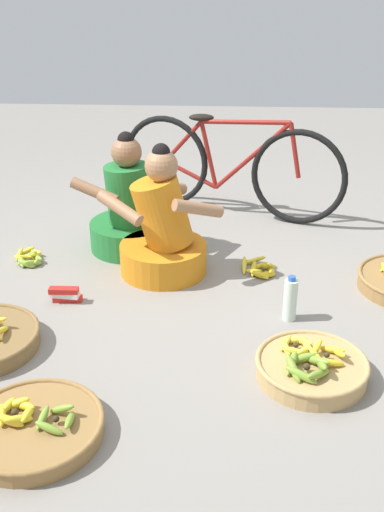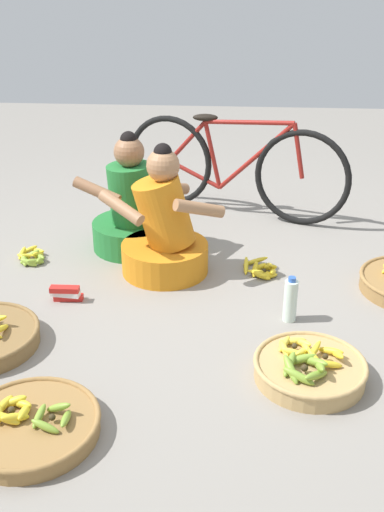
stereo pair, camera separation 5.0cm
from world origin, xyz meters
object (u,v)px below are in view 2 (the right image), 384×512
(vendor_woman_front, at_px, (164,233))
(banana_basket_near_bicycle, at_px, (309,368))
(water_bottle, at_px, (290,300))
(loose_bananas_front_right, at_px, (262,269))
(vendor_woman_behind, at_px, (132,212))
(banana_basket_back_left, at_px, (30,425))
(bicycle_leaning, at_px, (233,167))
(loose_bananas_front_center, at_px, (32,257))
(packet_carton_stack, at_px, (66,293))

(vendor_woman_front, relative_size, banana_basket_near_bicycle, 1.56)
(vendor_woman_front, height_order, water_bottle, vendor_woman_front)
(loose_bananas_front_right, xyz_separation_m, water_bottle, (0.13, -0.52, 0.09))
(vendor_woman_behind, distance_m, banana_basket_back_left, 1.79)
(vendor_woman_behind, bearing_deg, bicycle_leaning, 45.82)
(vendor_woman_front, xyz_separation_m, water_bottle, (0.71, -0.50, -0.14))
(loose_bananas_front_center, distance_m, water_bottle, 1.68)
(bicycle_leaning, relative_size, loose_bananas_front_right, 6.41)
(banana_basket_back_left, relative_size, loose_bananas_front_center, 2.12)
(loose_bananas_front_center, bearing_deg, bicycle_leaning, 35.97)
(banana_basket_near_bicycle, xyz_separation_m, packet_carton_stack, (-1.27, 0.61, -0.01))
(vendor_woman_behind, xyz_separation_m, loose_bananas_front_center, (-0.61, -0.25, -0.22))
(vendor_woman_behind, relative_size, banana_basket_back_left, 1.38)
(loose_bananas_front_right, bearing_deg, banana_basket_back_left, -123.13)
(banana_basket_near_bicycle, bearing_deg, loose_bananas_front_center, 146.26)
(vendor_woman_front, height_order, loose_bananas_front_right, vendor_woman_front)
(vendor_woman_front, relative_size, packet_carton_stack, 4.50)
(bicycle_leaning, xyz_separation_m, banana_basket_back_left, (-0.75, -2.43, -0.31))
(bicycle_leaning, relative_size, water_bottle, 6.43)
(vendor_woman_front, height_order, bicycle_leaning, vendor_woman_front)
(packet_carton_stack, bearing_deg, water_bottle, -5.20)
(vendor_woman_front, xyz_separation_m, loose_bananas_front_center, (-0.85, 0.08, -0.23))
(bicycle_leaning, relative_size, loose_bananas_front_center, 6.15)
(vendor_woman_front, bearing_deg, water_bottle, -35.27)
(vendor_woman_front, bearing_deg, banana_basket_back_left, -104.37)
(vendor_woman_behind, relative_size, water_bottle, 3.06)
(vendor_woman_behind, bearing_deg, water_bottle, -40.97)
(vendor_woman_front, distance_m, vendor_woman_behind, 0.41)
(loose_bananas_front_right, height_order, packet_carton_stack, packet_carton_stack)
(loose_bananas_front_center, xyz_separation_m, packet_carton_stack, (0.35, -0.48, 0.02))
(water_bottle, relative_size, packet_carton_stack, 1.43)
(bicycle_leaning, xyz_separation_m, packet_carton_stack, (-0.89, -1.37, -0.31))
(vendor_woman_front, distance_m, water_bottle, 0.88)
(water_bottle, height_order, packet_carton_stack, water_bottle)
(vendor_woman_front, relative_size, vendor_woman_behind, 1.03)
(banana_basket_back_left, bearing_deg, vendor_woman_behind, 86.07)
(vendor_woman_behind, height_order, packet_carton_stack, vendor_woman_behind)
(bicycle_leaning, distance_m, packet_carton_stack, 1.67)
(loose_bananas_front_center, relative_size, packet_carton_stack, 1.50)
(water_bottle, xyz_separation_m, packet_carton_stack, (-1.22, 0.11, -0.07))
(packet_carton_stack, bearing_deg, vendor_woman_behind, 70.48)
(bicycle_leaning, bearing_deg, packet_carton_stack, -122.90)
(banana_basket_near_bicycle, xyz_separation_m, water_bottle, (-0.05, 0.50, 0.06))
(bicycle_leaning, xyz_separation_m, banana_basket_near_bicycle, (0.38, -1.98, -0.30))
(vendor_woman_front, xyz_separation_m, vendor_woman_behind, (-0.25, 0.33, -0.01))
(vendor_woman_behind, height_order, banana_basket_back_left, vendor_woman_behind)
(loose_bananas_front_center, relative_size, water_bottle, 1.05)
(banana_basket_near_bicycle, bearing_deg, loose_bananas_front_right, 100.18)
(banana_basket_back_left, height_order, packet_carton_stack, banana_basket_back_left)
(vendor_woman_behind, relative_size, loose_bananas_front_center, 2.92)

